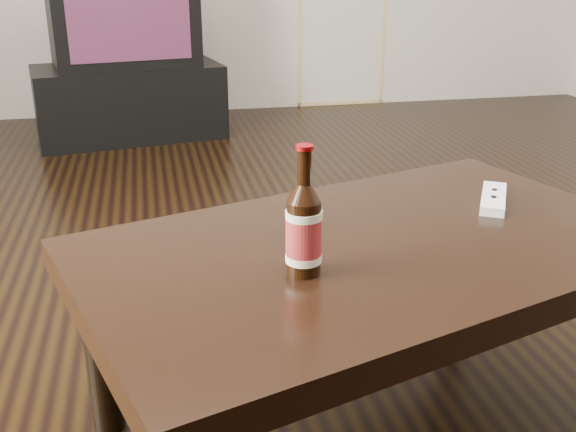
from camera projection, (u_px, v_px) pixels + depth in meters
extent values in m
cube|color=black|center=(401.00, 323.00, 2.01)|extent=(5.00, 6.00, 0.01)
cube|color=black|center=(130.00, 102.00, 3.95)|extent=(1.12, 0.70, 0.42)
cube|color=black|center=(122.00, 12.00, 3.77)|extent=(0.86, 0.62, 0.59)
cube|color=#8D0C07|center=(129.00, 16.00, 3.55)|extent=(0.64, 0.12, 0.47)
cube|color=tan|center=(295.00, 19.00, 4.73)|extent=(0.03, 0.29, 1.18)
cube|color=tan|center=(378.00, 17.00, 4.84)|extent=(0.03, 0.29, 1.18)
cube|color=tan|center=(335.00, 99.00, 4.99)|extent=(0.64, 0.29, 0.03)
cube|color=tan|center=(332.00, 16.00, 4.90)|extent=(0.64, 0.03, 1.18)
cube|color=tan|center=(336.00, 57.00, 4.88)|extent=(0.58, 0.26, 0.03)
cube|color=tan|center=(337.00, 18.00, 4.78)|extent=(0.58, 0.26, 0.03)
cube|color=maroon|center=(325.00, 44.00, 4.81)|extent=(0.22, 0.18, 0.17)
cube|color=navy|center=(352.00, 44.00, 4.85)|extent=(0.15, 0.18, 0.15)
cube|color=white|center=(332.00, 4.00, 4.72)|extent=(0.27, 0.18, 0.17)
cube|color=black|center=(374.00, 255.00, 1.43)|extent=(1.39, 1.05, 0.06)
cylinder|color=black|center=(101.00, 353.00, 1.49)|extent=(0.09, 0.09, 0.40)
cylinder|color=black|center=(461.00, 254.00, 1.98)|extent=(0.09, 0.09, 0.40)
cylinder|color=black|center=(304.00, 238.00, 1.25)|extent=(0.08, 0.08, 0.15)
cylinder|color=maroon|center=(304.00, 236.00, 1.25)|extent=(0.08, 0.08, 0.09)
cylinder|color=#F1E8C5|center=(304.00, 214.00, 1.24)|extent=(0.08, 0.08, 0.02)
cylinder|color=#F1E8C5|center=(304.00, 257.00, 1.27)|extent=(0.08, 0.08, 0.02)
cone|color=black|center=(304.00, 193.00, 1.22)|extent=(0.08, 0.08, 0.03)
cylinder|color=black|center=(304.00, 167.00, 1.20)|extent=(0.03, 0.03, 0.06)
cylinder|color=#9B0A0D|center=(305.00, 147.00, 1.19)|extent=(0.04, 0.04, 0.01)
cube|color=white|center=(493.00, 199.00, 1.63)|extent=(0.15, 0.20, 0.02)
cylinder|color=black|center=(494.00, 190.00, 1.66)|extent=(0.02, 0.02, 0.00)
cylinder|color=black|center=(494.00, 197.00, 1.61)|extent=(0.02, 0.02, 0.00)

